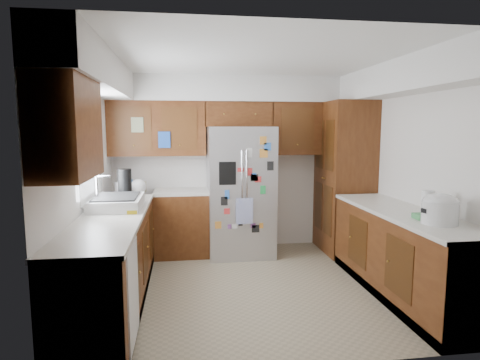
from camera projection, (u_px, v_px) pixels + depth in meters
name	position (u px, v px, depth m)	size (l,w,h in m)	color
floor	(255.00, 286.00, 4.55)	(3.60, 3.60, 0.00)	tan
room_shell	(241.00, 124.00, 4.66)	(3.64, 3.24, 2.52)	silver
left_counter_run	(131.00, 254.00, 4.34)	(1.36, 3.20, 0.92)	#47210D
right_counter_run	(403.00, 257.00, 4.24)	(0.63, 2.25, 0.92)	#47210D
pantry	(344.00, 178.00, 5.75)	(0.60, 0.90, 2.15)	#47210D
fridge	(240.00, 191.00, 5.62)	(0.90, 0.79, 1.80)	#AEAEB4
bridge_cabinet	(238.00, 115.00, 5.71)	(0.96, 0.34, 0.35)	#47210D
fridge_top_items	(222.00, 92.00, 5.59)	(0.70, 0.31, 0.30)	#2A66B8
sink_assembly	(117.00, 202.00, 4.32)	(0.52, 0.70, 0.37)	white
left_counter_clutter	(130.00, 187.00, 5.03)	(0.36, 0.86, 0.38)	black
rice_cooker	(440.00, 208.00, 3.60)	(0.32, 0.31, 0.27)	silver
paper_towel	(428.00, 204.00, 3.84)	(0.12, 0.12, 0.26)	white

